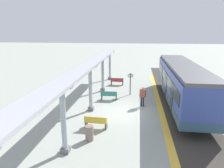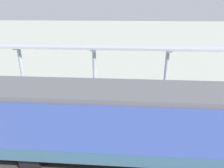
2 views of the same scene
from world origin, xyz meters
name	(u,v)px [view 1 (image 1 of 2)]	position (x,y,z in m)	size (l,w,h in m)	color
ground_plane	(124,113)	(0.00, 0.00, 0.00)	(176.00, 176.00, 0.00)	#989F94
tactile_edge_strip	(162,115)	(-2.90, 0.00, 0.00)	(0.45, 28.59, 0.01)	yellow
trackbed	(187,116)	(-4.72, 0.00, 0.00)	(3.20, 40.59, 0.01)	#38332D
train_near_carriage	(181,83)	(-4.72, -2.84, 1.83)	(2.65, 13.20, 3.48)	#344896
canopy_pillar_nearest	(110,65)	(2.67, -10.96, 1.85)	(1.10, 0.44, 3.65)	slate
canopy_pillar_second	(103,74)	(2.67, -5.66, 1.85)	(1.10, 0.44, 3.65)	slate
canopy_pillar_third	(90,88)	(2.67, -0.19, 1.85)	(1.10, 0.44, 3.65)	slate
canopy_pillar_fourth	(63,120)	(2.67, 5.67, 1.85)	(1.10, 0.44, 3.65)	slate
canopy_beam	(89,65)	(2.67, 0.04, 3.73)	(1.20, 22.79, 0.16)	#A8AAB2
bench_near_end	(96,122)	(1.64, 2.81, 0.44)	(1.52, 0.51, 0.86)	gold
bench_mid_platform	(117,81)	(1.44, -8.24, 0.44)	(1.50, 0.44, 0.86)	#992F35
bench_extra_slot	(109,95)	(1.61, -2.86, 0.44)	(1.51, 0.49, 0.86)	#2E746A
trash_bin	(89,133)	(1.71, 4.30, 0.45)	(0.48, 0.48, 0.90)	slate
platform_info_sign	(130,82)	(-0.26, -4.76, 1.33)	(0.56, 0.10, 2.20)	#4C4C51
passenger_waiting_near_edge	(143,94)	(-1.43, -1.62, 1.07)	(0.54, 0.41, 1.72)	black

